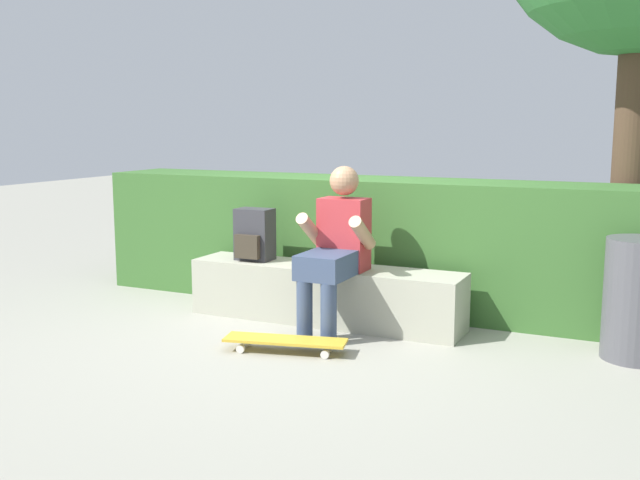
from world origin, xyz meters
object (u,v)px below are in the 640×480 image
object	(u,v)px
bench_main	(325,294)
trash_bin	(639,299)
skateboard_near_person	(285,341)
backpack_on_bench	(254,235)
person_skater	(336,245)

from	to	relation	value
bench_main	trash_bin	size ratio (longest dim) A/B	2.72
skateboard_near_person	backpack_on_bench	distance (m)	1.17
person_skater	skateboard_near_person	xyz separation A→B (m)	(-0.10, -0.58, -0.55)
person_skater	trash_bin	bearing A→B (deg)	7.02
backpack_on_bench	trash_bin	xyz separation A→B (m)	(2.75, 0.05, -0.23)
bench_main	person_skater	bearing A→B (deg)	-48.79
bench_main	person_skater	size ratio (longest dim) A/B	1.78
skateboard_near_person	backpack_on_bench	xyz separation A→B (m)	(-0.68, 0.78, 0.54)
person_skater	trash_bin	world-z (taller)	person_skater
skateboard_near_person	trash_bin	xyz separation A→B (m)	(2.07, 0.83, 0.31)
person_skater	backpack_on_bench	distance (m)	0.80
skateboard_near_person	bench_main	bearing A→B (deg)	95.98
person_skater	trash_bin	distance (m)	2.00
backpack_on_bench	trash_bin	bearing A→B (deg)	0.94
person_skater	backpack_on_bench	world-z (taller)	person_skater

